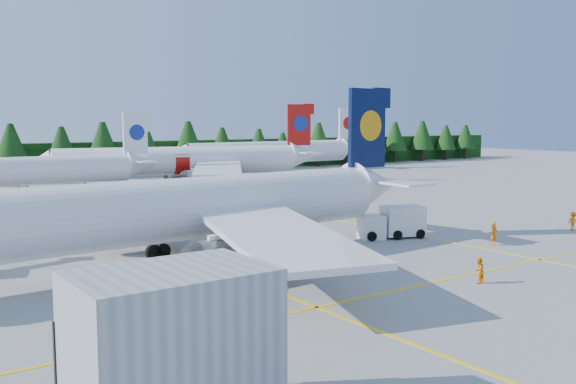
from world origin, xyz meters
TOP-DOWN VIEW (x-y plane):
  - ground at (0.00, 0.00)m, footprint 320.00×320.00m
  - taxi_stripe_a at (-14.00, 20.00)m, footprint 0.25×120.00m
  - taxi_stripe_b at (6.00, 20.00)m, footprint 0.25×120.00m
  - taxi_stripe_cross at (0.00, -6.00)m, footprint 80.00×0.25m
  - treeline_hedge at (0.00, 82.00)m, footprint 220.00×4.00m
  - terminal_building at (-26.00, -14.00)m, footprint 6.00×4.00m
  - airliner_navy at (-17.91, 7.05)m, footprint 42.82×35.17m
  - airliner_red at (7.52, 56.05)m, footprint 42.28×34.43m
  - airliner_far_right at (32.60, 69.35)m, footprint 42.67×6.05m
  - service_truck at (3.61, 6.35)m, footprint 5.83×3.70m
  - uld_pair at (-8.19, 9.73)m, footprint 5.97×2.75m
  - crew_a at (7.87, -0.68)m, footprint 0.74×0.54m
  - crew_b at (-2.92, -7.67)m, footprint 0.86×0.72m
  - crew_c at (19.37, -0.50)m, footprint 0.61×0.78m

SIDE VIEW (x-z plane):
  - ground at x=0.00m, z-range 0.00..0.00m
  - taxi_stripe_a at x=-14.00m, z-range 0.00..0.01m
  - taxi_stripe_b at x=6.00m, z-range 0.00..0.01m
  - taxi_stripe_cross at x=0.00m, z-range 0.00..0.01m
  - crew_b at x=-2.92m, z-range 0.00..1.58m
  - crew_c at x=19.37m, z-range 0.00..1.68m
  - crew_a at x=7.87m, z-range 0.00..1.87m
  - uld_pair at x=-8.19m, z-range 0.33..2.20m
  - service_truck at x=3.61m, z-range -0.01..2.63m
  - terminal_building at x=-26.00m, z-range 0.00..5.20m
  - treeline_hedge at x=0.00m, z-range 0.00..6.00m
  - airliner_red at x=7.52m, z-range -2.48..9.96m
  - airliner_navy at x=-17.91m, z-range -2.48..9.96m
  - airliner_far_right at x=32.60m, z-range -2.31..10.09m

